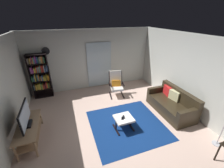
# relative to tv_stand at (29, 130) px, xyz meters

# --- Properties ---
(ground_plane) EXTENTS (7.02, 7.02, 0.00)m
(ground_plane) POSITION_rel_tv_stand_xyz_m (2.32, -0.24, -0.34)
(ground_plane) COLOR beige
(wall_back) EXTENTS (5.60, 0.06, 2.60)m
(wall_back) POSITION_rel_tv_stand_xyz_m (2.32, 2.66, 0.96)
(wall_back) COLOR silver
(wall_back) RESTS_ON ground
(wall_right) EXTENTS (0.06, 6.00, 2.60)m
(wall_right) POSITION_rel_tv_stand_xyz_m (5.02, -0.24, 0.96)
(wall_right) COLOR silver
(wall_right) RESTS_ON ground
(glass_door_panel) EXTENTS (1.10, 0.01, 2.00)m
(glass_door_panel) POSITION_rel_tv_stand_xyz_m (2.64, 2.59, 0.71)
(glass_door_panel) COLOR silver
(area_rug) EXTENTS (2.19, 2.12, 0.01)m
(area_rug) POSITION_rel_tv_stand_xyz_m (2.71, -0.32, -0.34)
(area_rug) COLOR navy
(area_rug) RESTS_ON ground
(tv_stand) EXTENTS (0.51, 1.35, 0.52)m
(tv_stand) POSITION_rel_tv_stand_xyz_m (0.00, 0.00, 0.00)
(tv_stand) COLOR tan
(tv_stand) RESTS_ON ground
(television) EXTENTS (0.20, 0.95, 0.57)m
(television) POSITION_rel_tv_stand_xyz_m (0.00, -0.00, 0.44)
(television) COLOR black
(television) RESTS_ON tv_stand
(bookshelf_near_tv) EXTENTS (0.71, 0.30, 1.80)m
(bookshelf_near_tv) POSITION_rel_tv_stand_xyz_m (0.17, 2.44, 0.63)
(bookshelf_near_tv) COLOR black
(bookshelf_near_tv) RESTS_ON ground
(leather_sofa) EXTENTS (0.83, 1.71, 0.82)m
(leather_sofa) POSITION_rel_tv_stand_xyz_m (4.47, -0.18, -0.04)
(leather_sofa) COLOR black
(leather_sofa) RESTS_ON ground
(lounge_armchair) EXTENTS (0.66, 0.74, 1.02)m
(lounge_armchair) POSITION_rel_tv_stand_xyz_m (3.07, 1.58, 0.19)
(lounge_armchair) COLOR black
(lounge_armchair) RESTS_ON ground
(ottoman) EXTENTS (0.53, 0.49, 0.40)m
(ottoman) POSITION_rel_tv_stand_xyz_m (2.54, -0.43, -0.01)
(ottoman) COLOR white
(ottoman) RESTS_ON ground
(tv_remote) EXTENTS (0.07, 0.15, 0.02)m
(tv_remote) POSITION_rel_tv_stand_xyz_m (2.55, -0.42, 0.07)
(tv_remote) COLOR black
(tv_remote) RESTS_ON ottoman
(cell_phone) EXTENTS (0.13, 0.16, 0.01)m
(cell_phone) POSITION_rel_tv_stand_xyz_m (2.50, -0.45, 0.07)
(cell_phone) COLOR black
(cell_phone) RESTS_ON ottoman
(wall_clock) EXTENTS (0.29, 0.03, 0.29)m
(wall_clock) POSITION_rel_tv_stand_xyz_m (0.54, 2.58, 1.51)
(wall_clock) COLOR silver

